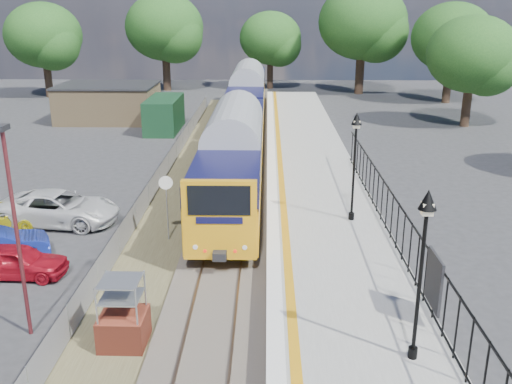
{
  "coord_description": "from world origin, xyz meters",
  "views": [
    {
      "loc": [
        1.68,
        -16.79,
        9.64
      ],
      "look_at": [
        1.23,
        6.31,
        2.0
      ],
      "focal_mm": 40.0,
      "sensor_mm": 36.0,
      "label": 1
    }
  ],
  "objects_px": {
    "car_yellow": "(5,215)",
    "car_white": "(58,208)",
    "train": "(243,114)",
    "victorian_lamp_north": "(355,142)",
    "victorian_lamp_south": "(424,237)",
    "carpark_lamp": "(15,220)",
    "brick_plinth": "(123,314)",
    "car_red": "(17,261)",
    "speed_sign": "(167,197)"
  },
  "relations": [
    {
      "from": "brick_plinth",
      "to": "victorian_lamp_north",
      "type": "bearing_deg",
      "value": 46.45
    },
    {
      "from": "carpark_lamp",
      "to": "car_white",
      "type": "xyz_separation_m",
      "value": [
        -2.31,
        9.17,
        -2.98
      ]
    },
    {
      "from": "car_white",
      "to": "brick_plinth",
      "type": "bearing_deg",
      "value": -144.97
    },
    {
      "from": "victorian_lamp_north",
      "to": "car_red",
      "type": "distance_m",
      "value": 13.87
    },
    {
      "from": "victorian_lamp_south",
      "to": "speed_sign",
      "type": "height_order",
      "value": "victorian_lamp_south"
    },
    {
      "from": "carpark_lamp",
      "to": "train",
      "type": "bearing_deg",
      "value": 77.15
    },
    {
      "from": "train",
      "to": "speed_sign",
      "type": "distance_m",
      "value": 17.22
    },
    {
      "from": "train",
      "to": "car_yellow",
      "type": "bearing_deg",
      "value": -123.14
    },
    {
      "from": "speed_sign",
      "to": "carpark_lamp",
      "type": "distance_m",
      "value": 8.1
    },
    {
      "from": "train",
      "to": "victorian_lamp_north",
      "type": "bearing_deg",
      "value": -72.37
    },
    {
      "from": "brick_plinth",
      "to": "train",
      "type": "bearing_deg",
      "value": 84.26
    },
    {
      "from": "train",
      "to": "carpark_lamp",
      "type": "distance_m",
      "value": 24.99
    },
    {
      "from": "train",
      "to": "brick_plinth",
      "type": "height_order",
      "value": "train"
    },
    {
      "from": "carpark_lamp",
      "to": "victorian_lamp_north",
      "type": "bearing_deg",
      "value": 35.19
    },
    {
      "from": "victorian_lamp_south",
      "to": "train",
      "type": "bearing_deg",
      "value": 101.65
    },
    {
      "from": "victorian_lamp_north",
      "to": "brick_plinth",
      "type": "xyz_separation_m",
      "value": [
        -7.8,
        -8.21,
        -3.26
      ]
    },
    {
      "from": "brick_plinth",
      "to": "car_red",
      "type": "bearing_deg",
      "value": 138.81
    },
    {
      "from": "brick_plinth",
      "to": "carpark_lamp",
      "type": "bearing_deg",
      "value": 169.65
    },
    {
      "from": "car_yellow",
      "to": "car_red",
      "type": "bearing_deg",
      "value": -151.31
    },
    {
      "from": "car_red",
      "to": "car_yellow",
      "type": "distance_m",
      "value": 5.61
    },
    {
      "from": "train",
      "to": "car_red",
      "type": "xyz_separation_m",
      "value": [
        -7.51,
        -20.5,
        -1.72
      ]
    },
    {
      "from": "victorian_lamp_south",
      "to": "victorian_lamp_north",
      "type": "height_order",
      "value": "same"
    },
    {
      "from": "train",
      "to": "car_white",
      "type": "relative_size",
      "value": 7.42
    },
    {
      "from": "train",
      "to": "car_red",
      "type": "distance_m",
      "value": 21.9
    },
    {
      "from": "speed_sign",
      "to": "car_yellow",
      "type": "height_order",
      "value": "speed_sign"
    },
    {
      "from": "brick_plinth",
      "to": "carpark_lamp",
      "type": "xyz_separation_m",
      "value": [
        -3.05,
        0.56,
        2.7
      ]
    },
    {
      "from": "carpark_lamp",
      "to": "car_white",
      "type": "distance_m",
      "value": 9.91
    },
    {
      "from": "car_red",
      "to": "car_white",
      "type": "distance_m",
      "value": 5.35
    },
    {
      "from": "train",
      "to": "car_yellow",
      "type": "xyz_separation_m",
      "value": [
        -10.15,
        -15.54,
        -1.81
      ]
    },
    {
      "from": "car_yellow",
      "to": "car_white",
      "type": "bearing_deg",
      "value": -79.7
    },
    {
      "from": "train",
      "to": "car_yellow",
      "type": "distance_m",
      "value": 18.65
    },
    {
      "from": "victorian_lamp_north",
      "to": "carpark_lamp",
      "type": "xyz_separation_m",
      "value": [
        -10.85,
        -7.65,
        -0.56
      ]
    },
    {
      "from": "victorian_lamp_south",
      "to": "car_red",
      "type": "height_order",
      "value": "victorian_lamp_south"
    },
    {
      "from": "victorian_lamp_south",
      "to": "car_yellow",
      "type": "bearing_deg",
      "value": 144.57
    },
    {
      "from": "train",
      "to": "car_white",
      "type": "height_order",
      "value": "train"
    },
    {
      "from": "speed_sign",
      "to": "car_white",
      "type": "bearing_deg",
      "value": 151.09
    },
    {
      "from": "car_white",
      "to": "victorian_lamp_north",
      "type": "bearing_deg",
      "value": -90.41
    },
    {
      "from": "victorian_lamp_south",
      "to": "car_white",
      "type": "height_order",
      "value": "victorian_lamp_south"
    },
    {
      "from": "carpark_lamp",
      "to": "car_red",
      "type": "distance_m",
      "value": 5.32
    },
    {
      "from": "brick_plinth",
      "to": "car_white",
      "type": "relative_size",
      "value": 0.39
    },
    {
      "from": "train",
      "to": "car_yellow",
      "type": "height_order",
      "value": "train"
    },
    {
      "from": "train",
      "to": "carpark_lamp",
      "type": "relative_size",
      "value": 6.28
    },
    {
      "from": "speed_sign",
      "to": "train",
      "type": "bearing_deg",
      "value": 72.04
    },
    {
      "from": "train",
      "to": "carpark_lamp",
      "type": "height_order",
      "value": "carpark_lamp"
    },
    {
      "from": "victorian_lamp_north",
      "to": "car_red",
      "type": "height_order",
      "value": "victorian_lamp_north"
    },
    {
      "from": "car_red",
      "to": "car_white",
      "type": "height_order",
      "value": "car_white"
    },
    {
      "from": "carpark_lamp",
      "to": "car_yellow",
      "type": "height_order",
      "value": "carpark_lamp"
    },
    {
      "from": "car_red",
      "to": "car_white",
      "type": "bearing_deg",
      "value": 6.16
    },
    {
      "from": "car_red",
      "to": "car_yellow",
      "type": "height_order",
      "value": "car_red"
    },
    {
      "from": "train",
      "to": "carpark_lamp",
      "type": "bearing_deg",
      "value": -102.85
    }
  ]
}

